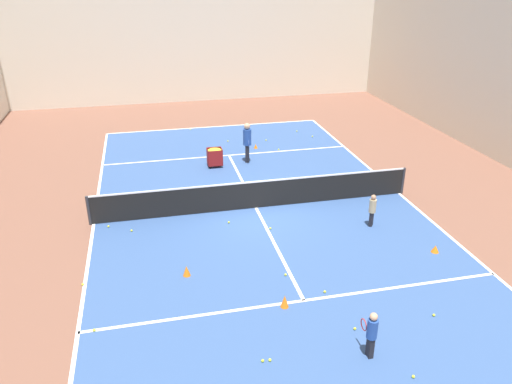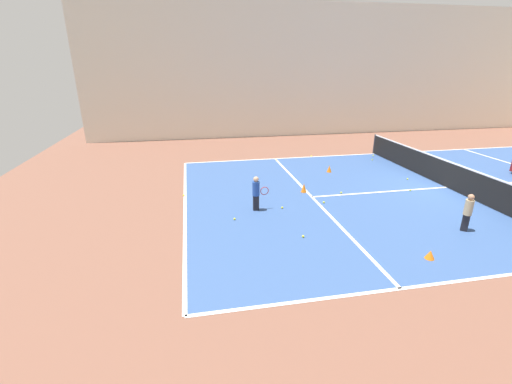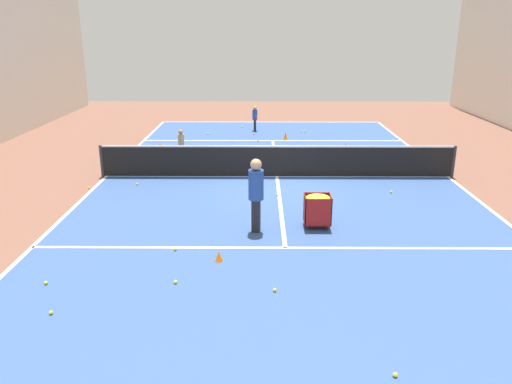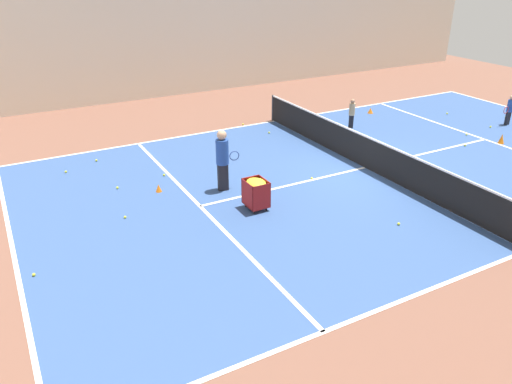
% 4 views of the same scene
% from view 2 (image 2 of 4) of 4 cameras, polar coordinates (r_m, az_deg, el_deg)
% --- Properties ---
extents(ground_plane, '(36.01, 36.01, 0.00)m').
position_cam_2_polar(ground_plane, '(15.45, 29.13, 0.68)').
color(ground_plane, brown).
extents(court_playing_area, '(11.17, 20.27, 0.00)m').
position_cam_2_polar(court_playing_area, '(15.45, 29.13, 0.68)').
color(court_playing_area, '#335189').
rests_on(court_playing_area, ground).
extents(line_baseline_near, '(11.17, 0.10, 0.00)m').
position_cam_2_polar(line_baseline_near, '(11.94, -11.75, -2.31)').
color(line_baseline_near, white).
rests_on(line_baseline_near, ground).
extents(line_sideline_left, '(0.10, 20.27, 0.00)m').
position_cam_2_polar(line_sideline_left, '(19.83, 19.11, 6.05)').
color(line_sideline_left, white).
rests_on(line_sideline_left, ground).
extents(line_service_near, '(11.17, 0.10, 0.00)m').
position_cam_2_polar(line_service_near, '(12.66, 9.30, -0.82)').
color(line_service_near, white).
rests_on(line_service_near, ground).
extents(line_centre_service, '(0.10, 11.15, 0.00)m').
position_cam_2_polar(line_centre_service, '(15.45, 29.13, 0.69)').
color(line_centre_service, white).
rests_on(line_centre_service, ground).
extents(hall_enclosure_left, '(0.15, 32.31, 8.29)m').
position_cam_2_polar(hall_enclosure_left, '(24.62, 13.22, 18.95)').
color(hall_enclosure_left, silver).
rests_on(hall_enclosure_left, ground).
extents(tennis_net, '(11.47, 0.10, 1.04)m').
position_cam_2_polar(tennis_net, '(15.30, 29.47, 2.57)').
color(tennis_net, '#2D2D33').
rests_on(tennis_net, ground).
extents(player_near_baseline, '(0.24, 0.56, 1.17)m').
position_cam_2_polar(player_near_baseline, '(11.14, 0.06, 0.14)').
color(player_near_baseline, black).
rests_on(player_near_baseline, ground).
extents(child_midcourt, '(0.32, 0.32, 1.13)m').
position_cam_2_polar(child_midcourt, '(11.47, 31.86, -2.59)').
color(child_midcourt, black).
rests_on(child_midcourt, ground).
extents(training_cone_0, '(0.21, 0.21, 0.34)m').
position_cam_2_polar(training_cone_0, '(13.05, 7.98, 0.70)').
color(training_cone_0, orange).
rests_on(training_cone_0, ground).
extents(training_cone_1, '(0.24, 0.24, 0.22)m').
position_cam_2_polar(training_cone_1, '(9.64, 27.02, -9.28)').
color(training_cone_1, orange).
rests_on(training_cone_1, ground).
extents(training_cone_2, '(0.21, 0.21, 0.31)m').
position_cam_2_polar(training_cone_2, '(15.77, 12.12, 3.81)').
color(training_cone_2, orange).
rests_on(training_cone_2, ground).
extents(tennis_ball_1, '(0.07, 0.07, 0.07)m').
position_cam_2_polar(tennis_ball_1, '(11.52, 4.38, -2.61)').
color(tennis_ball_1, yellow).
rests_on(tennis_ball_1, ground).
extents(tennis_ball_2, '(0.07, 0.07, 0.07)m').
position_cam_2_polar(tennis_ball_2, '(14.36, 24.32, 0.28)').
color(tennis_ball_2, yellow).
rests_on(tennis_ball_2, ground).
extents(tennis_ball_3, '(0.07, 0.07, 0.07)m').
position_cam_2_polar(tennis_ball_3, '(9.72, 7.86, -7.33)').
color(tennis_ball_3, yellow).
rests_on(tennis_ball_3, ground).
extents(tennis_ball_5, '(0.07, 0.07, 0.07)m').
position_cam_2_polar(tennis_ball_5, '(18.36, 9.19, 5.94)').
color(tennis_ball_5, yellow).
rests_on(tennis_ball_5, ground).
extents(tennis_ball_6, '(0.07, 0.07, 0.07)m').
position_cam_2_polar(tennis_ball_6, '(18.91, 26.91, 4.40)').
color(tennis_ball_6, yellow).
rests_on(tennis_ball_6, ground).
extents(tennis_ball_7, '(0.07, 0.07, 0.07)m').
position_cam_2_polar(tennis_ball_7, '(12.17, 11.24, -1.68)').
color(tennis_ball_7, yellow).
rests_on(tennis_ball_7, ground).
extents(tennis_ball_9, '(0.07, 0.07, 0.07)m').
position_cam_2_polar(tennis_ball_9, '(17.38, 3.40, 5.35)').
color(tennis_ball_9, yellow).
rests_on(tennis_ball_9, ground).
extents(tennis_ball_10, '(0.07, 0.07, 0.07)m').
position_cam_2_polar(tennis_ball_10, '(13.58, -0.44, 1.07)').
color(tennis_ball_10, yellow).
rests_on(tennis_ball_10, ground).
extents(tennis_ball_13, '(0.07, 0.07, 0.07)m').
position_cam_2_polar(tennis_ball_13, '(15.74, 23.94, 1.99)').
color(tennis_ball_13, yellow).
rests_on(tennis_ball_13, ground).
extents(tennis_ball_14, '(0.07, 0.07, 0.07)m').
position_cam_2_polar(tennis_ball_14, '(13.43, -0.38, 0.84)').
color(tennis_ball_14, yellow).
rests_on(tennis_ball_14, ground).
extents(tennis_ball_15, '(0.07, 0.07, 0.07)m').
position_cam_2_polar(tennis_ball_15, '(13.23, 14.01, -0.09)').
color(tennis_ball_15, yellow).
rests_on(tennis_ball_15, ground).
extents(tennis_ball_16, '(0.07, 0.07, 0.07)m').
position_cam_2_polar(tennis_ball_16, '(16.72, 34.45, 1.13)').
color(tennis_ball_16, yellow).
rests_on(tennis_ball_16, ground).
extents(tennis_ball_19, '(0.07, 0.07, 0.07)m').
position_cam_2_polar(tennis_ball_19, '(10.68, -3.60, -4.50)').
color(tennis_ball_19, yellow).
rests_on(tennis_ball_19, ground).
extents(tennis_ball_20, '(0.07, 0.07, 0.07)m').
position_cam_2_polar(tennis_ball_20, '(12.85, -11.95, -0.53)').
color(tennis_ball_20, yellow).
rests_on(tennis_ball_20, ground).
extents(tennis_ball_21, '(0.07, 0.07, 0.07)m').
position_cam_2_polar(tennis_ball_21, '(19.24, 18.96, 5.76)').
color(tennis_ball_21, yellow).
rests_on(tennis_ball_21, ground).
extents(tennis_ball_23, '(0.07, 0.07, 0.07)m').
position_cam_2_polar(tennis_ball_23, '(18.39, 18.81, 5.13)').
color(tennis_ball_23, yellow).
rests_on(tennis_ball_23, ground).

